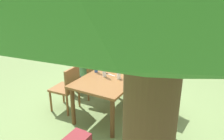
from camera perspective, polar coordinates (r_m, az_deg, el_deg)
name	(u,v)px	position (r m, az deg, el deg)	size (l,w,h in m)	color
ground_plane	(112,112)	(4.27, 0.00, -10.65)	(24.00, 24.00, 0.00)	#6B844C
dining_table	(112,81)	(3.99, 0.00, -2.84)	(1.50, 0.92, 0.72)	brown
chair_far_right	(144,106)	(3.49, 8.30, -9.27)	(0.46, 0.46, 0.87)	brown
chair_near_left	(88,75)	(4.68, -6.10, -1.23)	(0.45, 0.45, 0.87)	brown
chair_near_right	(68,86)	(4.20, -11.35, -4.17)	(0.47, 0.47, 0.87)	brown
chair_far_left	(158,90)	(4.07, 11.80, -5.00)	(0.47, 0.47, 0.87)	brown
person_in_white_shirt	(152,98)	(3.38, 10.20, -7.19)	(0.47, 0.61, 1.18)	#B7424C
person_in_plaid_shirt	(84,66)	(4.68, -7.29, 0.90)	(0.47, 0.61, 1.18)	#4C935B
bottle_amber	(113,64)	(4.20, 0.20, 1.61)	(0.06, 0.06, 0.30)	#996019
bottle_clear	(104,70)	(3.90, -1.99, 0.08)	(0.06, 0.06, 0.30)	white
bottle_blue	(96,65)	(4.12, -4.16, 1.23)	(0.06, 0.06, 0.31)	#2D56A3
bottle_olive	(133,71)	(3.92, 5.32, -0.29)	(0.06, 0.06, 0.24)	#566623
cup_steel	(126,81)	(3.62, 3.67, -2.85)	(0.07, 0.07, 0.11)	#B2B7BC
cup_white	(119,76)	(3.83, 1.77, -1.50)	(0.07, 0.07, 0.11)	white
table_knife	(109,74)	(4.04, -0.81, -1.09)	(0.06, 0.24, 0.01)	silver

